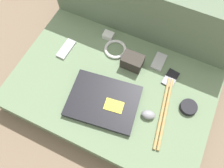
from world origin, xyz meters
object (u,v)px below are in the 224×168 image
computer_mouse (148,115)px  camera_pouch (132,61)px  phone_silver (159,62)px  charger_brick (108,35)px  laptop (103,101)px  speaker_puck (188,107)px  phone_black (66,49)px  phone_small (171,78)px

computer_mouse → camera_pouch: size_ratio=0.68×
phone_silver → charger_brick: bearing=175.1°
phone_silver → laptop: bearing=-115.9°
charger_brick → computer_mouse: bearing=-42.2°
computer_mouse → speaker_puck: 0.20m
laptop → phone_black: (-0.32, 0.19, -0.01)m
laptop → speaker_puck: 0.42m
computer_mouse → speaker_puck: (0.16, 0.12, -0.01)m
camera_pouch → computer_mouse: bearing=-51.6°
speaker_puck → phone_small: bearing=137.8°
speaker_puck → phone_silver: (-0.22, 0.18, -0.01)m
phone_black → charger_brick: bearing=47.5°
phone_small → charger_brick: bearing=174.0°
computer_mouse → phone_silver: bearing=87.2°
phone_small → computer_mouse: bearing=-90.1°
camera_pouch → phone_small: bearing=2.8°
laptop → camera_pouch: (0.05, 0.25, 0.02)m
laptop → speaker_puck: (0.39, 0.15, -0.00)m
computer_mouse → camera_pouch: bearing=115.3°
computer_mouse → speaker_puck: bearing=23.4°
phone_silver → charger_brick: 0.32m
computer_mouse → phone_silver: size_ratio=0.69×
laptop → phone_silver: 0.37m
phone_silver → phone_black: bearing=-162.7°
phone_small → charger_brick: (-0.41, 0.10, 0.01)m
computer_mouse → phone_silver: 0.31m
phone_silver → phone_black: (-0.49, -0.14, -0.00)m
phone_small → charger_brick: charger_brick is taller
computer_mouse → camera_pouch: 0.29m
computer_mouse → phone_small: computer_mouse is taller
laptop → phone_small: 0.37m
laptop → computer_mouse: size_ratio=4.96×
computer_mouse → camera_pouch: (-0.18, 0.23, 0.02)m
speaker_puck → phone_silver: size_ratio=0.79×
phone_silver → camera_pouch: size_ratio=0.97×
phone_silver → phone_small: 0.11m
charger_brick → camera_pouch: bearing=-30.0°
charger_brick → laptop: bearing=-68.1°
speaker_puck → phone_small: (-0.13, 0.12, -0.01)m
camera_pouch → charger_brick: (-0.19, 0.11, -0.02)m
phone_black → phone_small: phone_black is taller
phone_small → laptop: bearing=-126.4°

